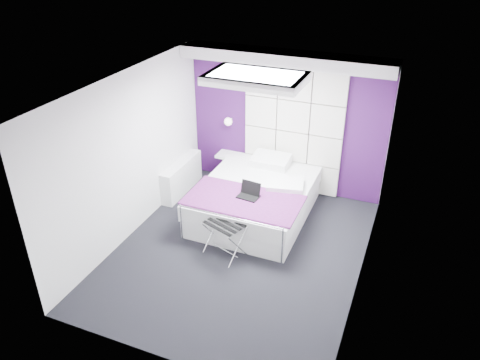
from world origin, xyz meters
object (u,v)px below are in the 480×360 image
object	(u,v)px
radiator	(182,177)
nightstand	(229,155)
luggage_rack	(225,239)
wall_lamp	(229,121)
bed	(256,198)
laptop	(249,193)

from	to	relation	value
radiator	nightstand	bearing A→B (deg)	48.17
radiator	luggage_rack	distance (m)	2.09
wall_lamp	luggage_rack	size ratio (longest dim) A/B	0.27
nightstand	radiator	bearing A→B (deg)	-131.83
bed	nightstand	distance (m)	1.35
bed	laptop	distance (m)	0.56
bed	luggage_rack	size ratio (longest dim) A/B	3.94
nightstand	laptop	xyz separation A→B (m)	(0.96, -1.40, 0.14)
luggage_rack	laptop	bearing A→B (deg)	103.24
radiator	bed	distance (m)	1.58
luggage_rack	nightstand	bearing A→B (deg)	131.82
radiator	luggage_rack	bearing A→B (deg)	-43.77
radiator	luggage_rack	xyz separation A→B (m)	(1.51, -1.45, -0.03)
wall_lamp	laptop	bearing A→B (deg)	-56.21
radiator	laptop	distance (m)	1.78
radiator	laptop	size ratio (longest dim) A/B	3.61
laptop	nightstand	bearing A→B (deg)	130.73
nightstand	luggage_rack	xyz separation A→B (m)	(0.87, -2.17, -0.26)
radiator	bed	xyz separation A→B (m)	(1.56, -0.25, 0.02)
bed	luggage_rack	xyz separation A→B (m)	(-0.04, -1.20, -0.05)
bed	luggage_rack	distance (m)	1.20
wall_lamp	radiator	xyz separation A→B (m)	(-0.64, -0.76, -0.92)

